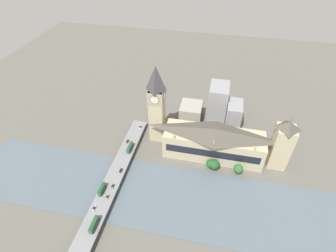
{
  "coord_description": "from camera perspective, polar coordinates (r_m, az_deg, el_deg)",
  "views": [
    {
      "loc": [
        -149.56,
        -4.44,
        168.41
      ],
      "look_at": [
        20.37,
        32.6,
        21.16
      ],
      "focal_mm": 28.0,
      "sensor_mm": 36.0,
      "label": 1
    }
  ],
  "objects": [
    {
      "name": "city_block_center",
      "position": [
        262.22,
        14.08,
        2.39
      ],
      "size": [
        23.44,
        14.17,
        25.1
      ],
      "color": "#939399",
      "rests_on": "ground_plane"
    },
    {
      "name": "road_bridge",
      "position": [
        211.28,
        -12.2,
        -12.09
      ],
      "size": [
        152.86,
        13.43,
        5.14
      ],
      "color": "slate",
      "rests_on": "ground_plane"
    },
    {
      "name": "clock_tower",
      "position": [
        224.53,
        -2.48,
        4.96
      ],
      "size": [
        13.68,
        13.68,
        74.04
      ],
      "color": "#C1B28E",
      "rests_on": "ground_plane"
    },
    {
      "name": "parliament_hall",
      "position": [
        225.92,
        9.88,
        -3.47
      ],
      "size": [
        25.88,
        83.58,
        29.02
      ],
      "color": "#C1B28E",
      "rests_on": "ground_plane"
    },
    {
      "name": "city_block_west",
      "position": [
        265.43,
        5.0,
        3.04
      ],
      "size": [
        23.58,
        20.94,
        17.07
      ],
      "color": "#A39E93",
      "rests_on": "ground_plane"
    },
    {
      "name": "double_decker_bus_mid",
      "position": [
        204.9,
        -14.19,
        -13.15
      ],
      "size": [
        10.04,
        2.47,
        4.93
      ],
      "color": "#235B33",
      "rests_on": "road_bridge"
    },
    {
      "name": "ground_plane",
      "position": [
        225.28,
        7.09,
        -8.55
      ],
      "size": [
        600.0,
        600.0,
        0.0
      ],
      "primitive_type": "plane",
      "color": "#605E56"
    },
    {
      "name": "double_decker_bus_rear",
      "position": [
        190.27,
        -15.81,
        -19.88
      ],
      "size": [
        11.42,
        2.63,
        4.83
      ],
      "color": "#235B33",
      "rests_on": "road_bridge"
    },
    {
      "name": "city_block_east",
      "position": [
        268.42,
        10.79,
        5.31
      ],
      "size": [
        26.51,
        18.32,
        35.43
      ],
      "color": "#939399",
      "rests_on": "ground_plane"
    },
    {
      "name": "car_southbound_mid",
      "position": [
        252.04,
        -6.01,
        -0.19
      ],
      "size": [
        4.78,
        1.89,
        1.32
      ],
      "color": "silver",
      "rests_on": "road_bridge"
    },
    {
      "name": "car_southbound_tail",
      "position": [
        238.68,
        -8.8,
        -3.28
      ],
      "size": [
        4.2,
        1.91,
        1.36
      ],
      "color": "maroon",
      "rests_on": "road_bridge"
    },
    {
      "name": "car_southbound_lead",
      "position": [
        215.84,
        -10.22,
        -9.5
      ],
      "size": [
        3.99,
        1.76,
        1.49
      ],
      "color": "black",
      "rests_on": "road_bridge"
    },
    {
      "name": "car_northbound_mid",
      "position": [
        199.2,
        -15.79,
        -16.83
      ],
      "size": [
        3.89,
        1.78,
        1.44
      ],
      "color": "silver",
      "rests_on": "road_bridge"
    },
    {
      "name": "tree_embankment_mid",
      "position": [
        219.41,
        9.26,
        -8.08
      ],
      "size": [
        7.36,
        7.36,
        10.03
      ],
      "color": "brown",
      "rests_on": "ground_plane"
    },
    {
      "name": "tree_embankment_near",
      "position": [
        219.55,
        10.03,
        -8.21
      ],
      "size": [
        8.76,
        8.76,
        10.6
      ],
      "color": "brown",
      "rests_on": "ground_plane"
    },
    {
      "name": "river_water",
      "position": [
        202.93,
        5.83,
        -16.09
      ],
      "size": [
        60.43,
        360.0,
        0.3
      ],
      "primitive_type": "cube",
      "color": "slate",
      "rests_on": "ground_plane"
    },
    {
      "name": "car_northbound_tail",
      "position": [
        207.29,
        -11.92,
        -12.67
      ],
      "size": [
        4.13,
        1.79,
        1.45
      ],
      "color": "slate",
      "rests_on": "road_bridge"
    },
    {
      "name": "tree_embankment_far",
      "position": [
        220.88,
        15.05,
        -9.01
      ],
      "size": [
        7.61,
        7.61,
        9.72
      ],
      "color": "brown",
      "rests_on": "ground_plane"
    },
    {
      "name": "victoria_tower",
      "position": [
        227.37,
        23.52,
        -3.64
      ],
      "size": [
        14.58,
        14.58,
        49.92
      ],
      "color": "#C1B28E",
      "rests_on": "ground_plane"
    },
    {
      "name": "double_decker_bus_lead",
      "position": [
        229.87,
        -8.28,
        -4.61
      ],
      "size": [
        11.09,
        2.57,
        4.83
      ],
      "color": "#235B33",
      "rests_on": "road_bridge"
    },
    {
      "name": "car_southbound_extra",
      "position": [
        202.32,
        -13.06,
        -14.8
      ],
      "size": [
        4.08,
        1.75,
        1.46
      ],
      "color": "gold",
      "rests_on": "road_bridge"
    }
  ]
}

